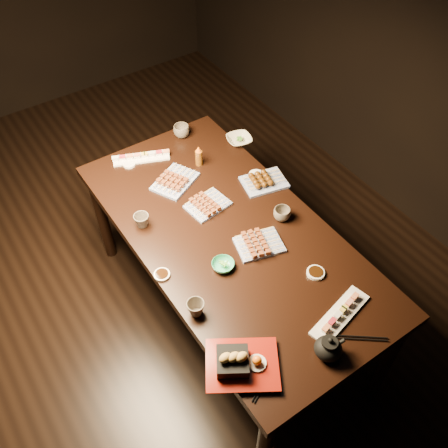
{
  "coord_description": "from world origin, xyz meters",
  "views": [
    {
      "loc": [
        -0.5,
        -1.67,
        2.65
      ],
      "look_at": [
        0.46,
        -0.26,
        0.77
      ],
      "focal_mm": 40.0,
      "sensor_mm": 36.0,
      "label": 1
    }
  ],
  "objects_px": {
    "teacup_mid_right": "(282,214)",
    "teacup_far_right": "(181,131)",
    "yakitori_plate_center": "(208,202)",
    "teacup_near_left": "(196,308)",
    "teacup_far_left": "(142,221)",
    "edamame_bowl_cream": "(239,140)",
    "yakitori_plate_right": "(259,242)",
    "yakitori_plate_left": "(175,178)",
    "condiment_bottle": "(199,156)",
    "edamame_bowl_green": "(223,265)",
    "sushi_platter_far": "(141,156)",
    "tempura_tray": "(242,361)",
    "sushi_platter_near": "(340,313)",
    "dining_table": "(229,277)",
    "teapot": "(329,347)"
  },
  "relations": [
    {
      "from": "teacup_mid_right",
      "to": "teacup_far_right",
      "type": "height_order",
      "value": "teacup_far_right"
    },
    {
      "from": "teacup_far_right",
      "to": "yakitori_plate_center",
      "type": "bearing_deg",
      "value": -108.18
    },
    {
      "from": "teacup_near_left",
      "to": "teacup_far_left",
      "type": "height_order",
      "value": "teacup_near_left"
    },
    {
      "from": "edamame_bowl_cream",
      "to": "teacup_far_right",
      "type": "bearing_deg",
      "value": 136.24
    },
    {
      "from": "yakitori_plate_right",
      "to": "yakitori_plate_left",
      "type": "relative_size",
      "value": 0.91
    },
    {
      "from": "yakitori_plate_right",
      "to": "teacup_near_left",
      "type": "bearing_deg",
      "value": -146.64
    },
    {
      "from": "yakitori_plate_left",
      "to": "teacup_near_left",
      "type": "height_order",
      "value": "teacup_near_left"
    },
    {
      "from": "yakitori_plate_center",
      "to": "yakitori_plate_left",
      "type": "xyz_separation_m",
      "value": [
        -0.05,
        0.26,
        0.0
      ]
    },
    {
      "from": "teacup_far_right",
      "to": "condiment_bottle",
      "type": "xyz_separation_m",
      "value": [
        -0.05,
        -0.28,
        0.03
      ]
    },
    {
      "from": "yakitori_plate_left",
      "to": "edamame_bowl_green",
      "type": "height_order",
      "value": "yakitori_plate_left"
    },
    {
      "from": "edamame_bowl_cream",
      "to": "teacup_near_left",
      "type": "bearing_deg",
      "value": -134.35
    },
    {
      "from": "sushi_platter_far",
      "to": "yakitori_plate_right",
      "type": "relative_size",
      "value": 1.44
    },
    {
      "from": "yakitori_plate_center",
      "to": "teacup_far_right",
      "type": "xyz_separation_m",
      "value": [
        0.19,
        0.59,
        0.01
      ]
    },
    {
      "from": "tempura_tray",
      "to": "teacup_far_right",
      "type": "relative_size",
      "value": 3.05
    },
    {
      "from": "sushi_platter_far",
      "to": "condiment_bottle",
      "type": "height_order",
      "value": "condiment_bottle"
    },
    {
      "from": "teacup_far_right",
      "to": "yakitori_plate_left",
      "type": "bearing_deg",
      "value": -126.15
    },
    {
      "from": "yakitori_plate_center",
      "to": "teacup_far_left",
      "type": "bearing_deg",
      "value": 161.3
    },
    {
      "from": "teacup_near_left",
      "to": "teacup_mid_right",
      "type": "distance_m",
      "value": 0.71
    },
    {
      "from": "tempura_tray",
      "to": "condiment_bottle",
      "type": "height_order",
      "value": "condiment_bottle"
    },
    {
      "from": "sushi_platter_far",
      "to": "sushi_platter_near",
      "type": "bearing_deg",
      "value": 121.54
    },
    {
      "from": "teacup_near_left",
      "to": "condiment_bottle",
      "type": "distance_m",
      "value": 1.0
    },
    {
      "from": "dining_table",
      "to": "tempura_tray",
      "type": "xyz_separation_m",
      "value": [
        -0.37,
        -0.63,
        0.43
      ]
    },
    {
      "from": "yakitori_plate_center",
      "to": "teacup_far_left",
      "type": "distance_m",
      "value": 0.36
    },
    {
      "from": "dining_table",
      "to": "teacup_mid_right",
      "type": "height_order",
      "value": "teacup_mid_right"
    },
    {
      "from": "teacup_far_left",
      "to": "condiment_bottle",
      "type": "relative_size",
      "value": 0.62
    },
    {
      "from": "teapot",
      "to": "tempura_tray",
      "type": "bearing_deg",
      "value": 166.17
    },
    {
      "from": "yakitori_plate_right",
      "to": "teacup_far_right",
      "type": "bearing_deg",
      "value": 97.34
    },
    {
      "from": "teacup_far_left",
      "to": "teacup_far_right",
      "type": "bearing_deg",
      "value": 43.6
    },
    {
      "from": "teapot",
      "to": "condiment_bottle",
      "type": "bearing_deg",
      "value": 92.18
    },
    {
      "from": "teacup_far_right",
      "to": "edamame_bowl_cream",
      "type": "bearing_deg",
      "value": -43.76
    },
    {
      "from": "sushi_platter_near",
      "to": "teacup_mid_right",
      "type": "distance_m",
      "value": 0.62
    },
    {
      "from": "edamame_bowl_green",
      "to": "teacup_far_left",
      "type": "xyz_separation_m",
      "value": [
        -0.19,
        0.45,
        0.02
      ]
    },
    {
      "from": "yakitori_plate_center",
      "to": "teacup_far_right",
      "type": "relative_size",
      "value": 2.23
    },
    {
      "from": "yakitori_plate_left",
      "to": "edamame_bowl_cream",
      "type": "bearing_deg",
      "value": -16.01
    },
    {
      "from": "tempura_tray",
      "to": "dining_table",
      "type": "bearing_deg",
      "value": 91.94
    },
    {
      "from": "dining_table",
      "to": "condiment_bottle",
      "type": "distance_m",
      "value": 0.71
    },
    {
      "from": "yakitori_plate_center",
      "to": "tempura_tray",
      "type": "height_order",
      "value": "tempura_tray"
    },
    {
      "from": "edamame_bowl_green",
      "to": "condiment_bottle",
      "type": "height_order",
      "value": "condiment_bottle"
    },
    {
      "from": "teacup_mid_right",
      "to": "teacup_far_left",
      "type": "distance_m",
      "value": 0.72
    },
    {
      "from": "teacup_near_left",
      "to": "teapot",
      "type": "xyz_separation_m",
      "value": [
        0.34,
        -0.47,
        0.02
      ]
    },
    {
      "from": "yakitori_plate_center",
      "to": "edamame_bowl_cream",
      "type": "xyz_separation_m",
      "value": [
        0.45,
        0.35,
        -0.01
      ]
    },
    {
      "from": "dining_table",
      "to": "teapot",
      "type": "height_order",
      "value": "teapot"
    },
    {
      "from": "teacup_far_right",
      "to": "condiment_bottle",
      "type": "bearing_deg",
      "value": -100.41
    },
    {
      "from": "yakitori_plate_right",
      "to": "teapot",
      "type": "bearing_deg",
      "value": -85.58
    },
    {
      "from": "dining_table",
      "to": "tempura_tray",
      "type": "distance_m",
      "value": 0.85
    },
    {
      "from": "edamame_bowl_cream",
      "to": "sushi_platter_far",
      "type": "bearing_deg",
      "value": 160.77
    },
    {
      "from": "sushi_platter_far",
      "to": "teacup_near_left",
      "type": "height_order",
      "value": "teacup_near_left"
    },
    {
      "from": "yakitori_plate_left",
      "to": "tempura_tray",
      "type": "relative_size",
      "value": 0.83
    },
    {
      "from": "teapot",
      "to": "dining_table",
      "type": "bearing_deg",
      "value": 97.47
    },
    {
      "from": "sushi_platter_far",
      "to": "teacup_far_left",
      "type": "distance_m",
      "value": 0.53
    }
  ]
}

